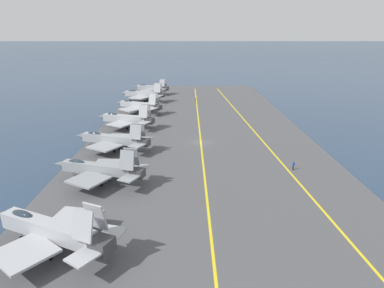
{
  "coord_description": "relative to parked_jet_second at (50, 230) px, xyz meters",
  "views": [
    {
      "loc": [
        -74.3,
        2.65,
        24.25
      ],
      "look_at": [
        -8.97,
        2.09,
        2.9
      ],
      "focal_mm": 32.0,
      "sensor_mm": 36.0,
      "label": 1
    }
  ],
  "objects": [
    {
      "name": "deck_stripe_centerline",
      "position": [
        40.72,
        -18.29,
        -2.79
      ],
      "size": [
        155.98,
        0.36,
        0.01
      ],
      "primitive_type": "cube",
      "color": "yellow",
      "rests_on": "carrier_deck"
    },
    {
      "name": "crew_purple_vest",
      "position": [
        87.54,
        -17.89,
        -1.82
      ],
      "size": [
        0.45,
        0.4,
        1.77
      ],
      "color": "#4C473D",
      "rests_on": "carrier_deck"
    },
    {
      "name": "crew_blue_vest",
      "position": [
        24.04,
        -34.54,
        -1.83
      ],
      "size": [
        0.41,
        0.46,
        1.75
      ],
      "color": "#232328",
      "rests_on": "carrier_deck"
    },
    {
      "name": "parked_jet_seventh",
      "position": [
        89.05,
        0.97,
        -0.01
      ],
      "size": [
        13.81,
        16.98,
        6.83
      ],
      "color": "#A8AAAF",
      "rests_on": "carrier_deck"
    },
    {
      "name": "deck_stripe_foul_line",
      "position": [
        40.72,
        -32.64,
        -2.79
      ],
      "size": [
        155.74,
        9.29,
        0.01
      ],
      "primitive_type": "cube",
      "rotation": [
        0.0,
        0.0,
        0.06
      ],
      "color": "yellow",
      "rests_on": "carrier_deck"
    },
    {
      "name": "ground_plane",
      "position": [
        40.72,
        -18.29,
        -3.19
      ],
      "size": [
        2000.0,
        2000.0,
        0.0
      ],
      "primitive_type": "plane",
      "color": "navy"
    },
    {
      "name": "parked_jet_sixth",
      "position": [
        70.94,
        -0.09,
        -0.37
      ],
      "size": [
        14.11,
        16.5,
        6.39
      ],
      "color": "#A8AAAF",
      "rests_on": "carrier_deck"
    },
    {
      "name": "parked_jet_fifth",
      "position": [
        53.22,
        0.8,
        -0.3
      ],
      "size": [
        12.32,
        16.19,
        6.64
      ],
      "color": "#A8AAAF",
      "rests_on": "carrier_deck"
    },
    {
      "name": "carrier_deck",
      "position": [
        40.72,
        -18.29,
        -2.99
      ],
      "size": [
        173.31,
        52.19,
        0.4
      ],
      "primitive_type": "cube",
      "color": "#4C4C4F",
      "rests_on": "ground"
    },
    {
      "name": "parked_jet_second",
      "position": [
        0.0,
        0.0,
        0.0
      ],
      "size": [
        13.53,
        17.1,
        7.0
      ],
      "color": "#A8AAAF",
      "rests_on": "carrier_deck"
    },
    {
      "name": "parked_jet_third",
      "position": [
        18.54,
        -0.89,
        -0.2
      ],
      "size": [
        12.45,
        16.58,
        6.5
      ],
      "color": "gray",
      "rests_on": "carrier_deck"
    },
    {
      "name": "parked_jet_fourth",
      "position": [
        35.38,
        0.52,
        -0.37
      ],
      "size": [
        12.63,
        17.49,
        6.23
      ],
      "color": "#93999E",
      "rests_on": "carrier_deck"
    },
    {
      "name": "parked_jet_eighth",
      "position": [
        105.16,
        -0.35,
        -0.22
      ],
      "size": [
        11.95,
        15.5,
        6.17
      ],
      "color": "#93999E",
      "rests_on": "carrier_deck"
    }
  ]
}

